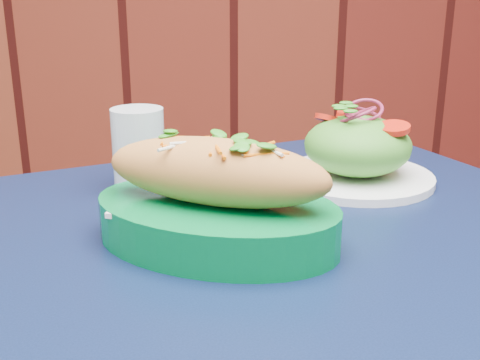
{
  "coord_description": "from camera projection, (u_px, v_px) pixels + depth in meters",
  "views": [
    {
      "loc": [
        -0.5,
        0.75,
        1.04
      ],
      "look_at": [
        -0.46,
        1.44,
        0.81
      ],
      "focal_mm": 45.0,
      "sensor_mm": 36.0,
      "label": 1
    }
  ],
  "objects": [
    {
      "name": "water_glass",
      "position": [
        139.0,
        150.0,
        0.86
      ],
      "size": [
        0.07,
        0.07,
        0.12
      ],
      "primitive_type": "cylinder",
      "color": "silver",
      "rests_on": "cafe_table"
    },
    {
      "name": "cafe_table",
      "position": [
        302.0,
        299.0,
        0.75
      ],
      "size": [
        1.04,
        1.04,
        0.75
      ],
      "rotation": [
        0.0,
        0.0,
        0.38
      ],
      "color": "black",
      "rests_on": "ground"
    },
    {
      "name": "salad_plate",
      "position": [
        357.0,
        152.0,
        0.9
      ],
      "size": [
        0.23,
        0.23,
        0.12
      ],
      "rotation": [
        0.0,
        0.0,
        0.04
      ],
      "color": "white",
      "rests_on": "cafe_table"
    },
    {
      "name": "banh_mi_basket",
      "position": [
        216.0,
        200.0,
        0.68
      ],
      "size": [
        0.34,
        0.29,
        0.13
      ],
      "rotation": [
        0.0,
        0.0,
        -0.42
      ],
      "color": "#00682F",
      "rests_on": "cafe_table"
    }
  ]
}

